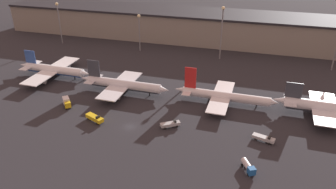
{
  "coord_description": "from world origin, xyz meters",
  "views": [
    {
      "loc": [
        41.01,
        -91.69,
        63.76
      ],
      "look_at": [
        9.2,
        17.1,
        6.0
      ],
      "focal_mm": 35.0,
      "sensor_mm": 36.0,
      "label": 1
    }
  ],
  "objects_px": {
    "airplane_0": "(54,70)",
    "airplane_1": "(123,85)",
    "airplane_3": "(329,108)",
    "service_vehicle_4": "(170,124)",
    "service_vehicle_1": "(67,102)",
    "airplane_2": "(224,96)",
    "service_vehicle_0": "(264,138)",
    "service_vehicle_2": "(248,167)",
    "service_vehicle_3": "(95,118)"
  },
  "relations": [
    {
      "from": "airplane_0",
      "to": "airplane_3",
      "type": "distance_m",
      "value": 120.52
    },
    {
      "from": "airplane_0",
      "to": "service_vehicle_0",
      "type": "distance_m",
      "value": 101.69
    },
    {
      "from": "airplane_1",
      "to": "service_vehicle_0",
      "type": "bearing_deg",
      "value": -18.53
    },
    {
      "from": "service_vehicle_2",
      "to": "service_vehicle_3",
      "type": "xyz_separation_m",
      "value": [
        -56.19,
        12.51,
        -0.2
      ]
    },
    {
      "from": "airplane_2",
      "to": "service_vehicle_0",
      "type": "distance_m",
      "value": 28.6
    },
    {
      "from": "service_vehicle_1",
      "to": "service_vehicle_2",
      "type": "xyz_separation_m",
      "value": [
        72.21,
        -19.57,
        -0.38
      ]
    },
    {
      "from": "service_vehicle_3",
      "to": "service_vehicle_4",
      "type": "relative_size",
      "value": 1.14
    },
    {
      "from": "service_vehicle_2",
      "to": "airplane_3",
      "type": "bearing_deg",
      "value": 117.74
    },
    {
      "from": "airplane_1",
      "to": "airplane_2",
      "type": "distance_m",
      "value": 43.3
    },
    {
      "from": "airplane_1",
      "to": "service_vehicle_2",
      "type": "height_order",
      "value": "airplane_1"
    },
    {
      "from": "airplane_3",
      "to": "service_vehicle_0",
      "type": "distance_m",
      "value": 32.23
    },
    {
      "from": "service_vehicle_0",
      "to": "service_vehicle_4",
      "type": "distance_m",
      "value": 32.31
    },
    {
      "from": "airplane_1",
      "to": "airplane_3",
      "type": "height_order",
      "value": "airplane_1"
    },
    {
      "from": "airplane_3",
      "to": "service_vehicle_1",
      "type": "relative_size",
      "value": 7.23
    },
    {
      "from": "airplane_0",
      "to": "service_vehicle_0",
      "type": "bearing_deg",
      "value": -14.64
    },
    {
      "from": "service_vehicle_0",
      "to": "airplane_2",
      "type": "bearing_deg",
      "value": 141.29
    },
    {
      "from": "airplane_0",
      "to": "airplane_1",
      "type": "height_order",
      "value": "airplane_1"
    },
    {
      "from": "airplane_2",
      "to": "service_vehicle_4",
      "type": "distance_m",
      "value": 28.61
    },
    {
      "from": "service_vehicle_1",
      "to": "service_vehicle_4",
      "type": "relative_size",
      "value": 0.8
    },
    {
      "from": "airplane_3",
      "to": "service_vehicle_4",
      "type": "xyz_separation_m",
      "value": [
        -54.76,
        -23.38,
        -2.63
      ]
    },
    {
      "from": "service_vehicle_3",
      "to": "service_vehicle_2",
      "type": "bearing_deg",
      "value": 10.87
    },
    {
      "from": "airplane_0",
      "to": "airplane_2",
      "type": "xyz_separation_m",
      "value": [
        81.55,
        -3.78,
        -0.42
      ]
    },
    {
      "from": "service_vehicle_3",
      "to": "service_vehicle_4",
      "type": "bearing_deg",
      "value": 31.43
    },
    {
      "from": "airplane_1",
      "to": "service_vehicle_2",
      "type": "xyz_separation_m",
      "value": [
        55.71,
        -37.79,
        -1.97
      ]
    },
    {
      "from": "airplane_0",
      "to": "service_vehicle_3",
      "type": "bearing_deg",
      "value": -38.9
    },
    {
      "from": "airplane_0",
      "to": "service_vehicle_2",
      "type": "distance_m",
      "value": 103.81
    },
    {
      "from": "service_vehicle_4",
      "to": "service_vehicle_3",
      "type": "bearing_deg",
      "value": 154.4
    },
    {
      "from": "service_vehicle_3",
      "to": "service_vehicle_1",
      "type": "bearing_deg",
      "value": 179.63
    },
    {
      "from": "airplane_0",
      "to": "service_vehicle_3",
      "type": "distance_m",
      "value": 49.24
    },
    {
      "from": "airplane_0",
      "to": "airplane_1",
      "type": "bearing_deg",
      "value": -8.3
    },
    {
      "from": "service_vehicle_0",
      "to": "service_vehicle_3",
      "type": "bearing_deg",
      "value": -159.76
    },
    {
      "from": "airplane_3",
      "to": "service_vehicle_3",
      "type": "distance_m",
      "value": 87.04
    },
    {
      "from": "airplane_0",
      "to": "service_vehicle_3",
      "type": "xyz_separation_m",
      "value": [
        37.84,
        -31.44,
        -2.1
      ]
    },
    {
      "from": "airplane_3",
      "to": "service_vehicle_2",
      "type": "height_order",
      "value": "airplane_3"
    },
    {
      "from": "airplane_3",
      "to": "airplane_1",
      "type": "bearing_deg",
      "value": -177.78
    },
    {
      "from": "airplane_0",
      "to": "service_vehicle_0",
      "type": "xyz_separation_m",
      "value": [
        97.99,
        -27.11,
        -2.29
      ]
    },
    {
      "from": "airplane_3",
      "to": "service_vehicle_0",
      "type": "height_order",
      "value": "airplane_3"
    },
    {
      "from": "airplane_0",
      "to": "airplane_3",
      "type": "bearing_deg",
      "value": -1.15
    },
    {
      "from": "service_vehicle_0",
      "to": "service_vehicle_4",
      "type": "relative_size",
      "value": 1.09
    },
    {
      "from": "airplane_1",
      "to": "service_vehicle_1",
      "type": "distance_m",
      "value": 24.63
    },
    {
      "from": "airplane_1",
      "to": "airplane_2",
      "type": "bearing_deg",
      "value": 3.97
    },
    {
      "from": "service_vehicle_3",
      "to": "service_vehicle_0",
      "type": "bearing_deg",
      "value": 27.54
    },
    {
      "from": "service_vehicle_1",
      "to": "service_vehicle_4",
      "type": "height_order",
      "value": "service_vehicle_1"
    },
    {
      "from": "airplane_0",
      "to": "service_vehicle_0",
      "type": "relative_size",
      "value": 4.93
    },
    {
      "from": "service_vehicle_0",
      "to": "airplane_0",
      "type": "bearing_deg",
      "value": -179.34
    },
    {
      "from": "airplane_2",
      "to": "service_vehicle_1",
      "type": "relative_size",
      "value": 7.4
    },
    {
      "from": "airplane_3",
      "to": "service_vehicle_1",
      "type": "xyz_separation_m",
      "value": [
        -98.63,
        -20.23,
        -1.92
      ]
    },
    {
      "from": "service_vehicle_0",
      "to": "service_vehicle_2",
      "type": "relative_size",
      "value": 1.18
    },
    {
      "from": "airplane_0",
      "to": "airplane_3",
      "type": "relative_size",
      "value": 0.92
    },
    {
      "from": "airplane_1",
      "to": "service_vehicle_2",
      "type": "distance_m",
      "value": 67.35
    }
  ]
}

